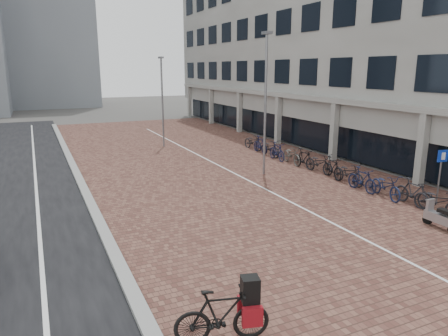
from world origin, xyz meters
TOP-DOWN VIEW (x-y plane):
  - ground at (0.00, 0.00)m, footprint 140.00×140.00m
  - plaza_brick at (2.00, 12.00)m, footprint 14.50×42.00m
  - curb at (-5.10, 12.00)m, footprint 0.35×42.00m
  - lane_line at (-7.00, 12.00)m, footprint 0.12×44.00m
  - parking_line at (2.20, 12.00)m, footprint 0.10×30.00m
  - office_building at (12.97, 16.00)m, footprint 8.40×40.00m
  - hero_bike at (-3.88, -2.31)m, footprint 1.96×0.99m
  - scooter_front at (5.12, -0.06)m, footprint 0.46×1.38m
  - parking_sign at (7.22, 1.76)m, footprint 0.46×0.11m
  - lamp_near at (3.49, 8.78)m, footprint 0.12×0.12m
  - lamp_far at (1.11, 18.19)m, footprint 0.12×0.12m
  - bike_row at (6.12, 7.90)m, footprint 1.10×15.81m

SIDE VIEW (x-z plane):
  - ground at x=0.00m, z-range 0.00..0.00m
  - plaza_brick at x=2.00m, z-range -0.01..0.03m
  - lane_line at x=-7.00m, z-range 0.02..0.02m
  - parking_line at x=2.20m, z-range 0.03..0.04m
  - curb at x=-5.10m, z-range 0.00..0.14m
  - scooter_front at x=5.12m, z-range 0.00..0.95m
  - bike_row at x=6.12m, z-range 0.00..1.05m
  - hero_bike at x=-3.88m, z-range -0.07..1.26m
  - parking_sign at x=7.22m, z-range 0.35..2.56m
  - lamp_far at x=1.11m, z-range 0.00..5.90m
  - lamp_near at x=3.49m, z-range 0.00..6.84m
  - office_building at x=12.97m, z-range 0.94..15.94m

